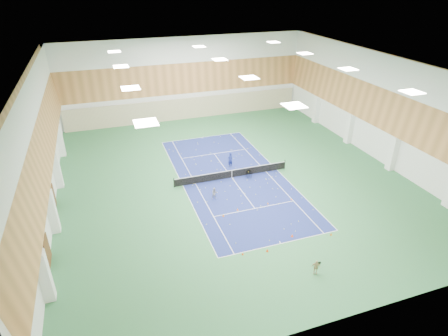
% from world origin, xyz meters
% --- Properties ---
extents(ground, '(40.00, 40.00, 0.00)m').
position_xyz_m(ground, '(0.00, 0.00, 0.00)').
color(ground, '#2D6A3D').
rests_on(ground, ground).
extents(room_shell, '(36.00, 40.00, 12.00)m').
position_xyz_m(room_shell, '(0.00, 0.00, 6.00)').
color(room_shell, white).
rests_on(room_shell, ground).
extents(wood_cladding, '(36.00, 40.00, 8.00)m').
position_xyz_m(wood_cladding, '(0.00, 0.00, 8.00)').
color(wood_cladding, '#BE8046').
rests_on(wood_cladding, room_shell).
extents(ceiling_light_grid, '(21.40, 25.40, 0.06)m').
position_xyz_m(ceiling_light_grid, '(0.00, 0.00, 11.92)').
color(ceiling_light_grid, white).
rests_on(ceiling_light_grid, room_shell).
extents(court_surface, '(10.97, 23.77, 0.01)m').
position_xyz_m(court_surface, '(0.00, 0.00, 0.01)').
color(court_surface, navy).
rests_on(court_surface, ground).
extents(tennis_balls_scatter, '(10.57, 22.77, 0.07)m').
position_xyz_m(tennis_balls_scatter, '(0.00, 0.00, 0.05)').
color(tennis_balls_scatter, yellow).
rests_on(tennis_balls_scatter, ground).
extents(tennis_net, '(12.80, 0.10, 1.10)m').
position_xyz_m(tennis_net, '(0.00, 0.00, 0.55)').
color(tennis_net, black).
rests_on(tennis_net, ground).
extents(back_curtain, '(35.40, 0.16, 3.20)m').
position_xyz_m(back_curtain, '(0.00, 19.75, 1.60)').
color(back_curtain, '#C6B793').
rests_on(back_curtain, ground).
extents(door_left_a, '(0.08, 1.80, 2.20)m').
position_xyz_m(door_left_a, '(-17.92, -8.00, 1.10)').
color(door_left_a, '#593319').
rests_on(door_left_a, ground).
extents(door_left_b, '(0.08, 1.80, 2.20)m').
position_xyz_m(door_left_b, '(-17.92, 0.00, 1.10)').
color(door_left_b, '#593319').
rests_on(door_left_b, ground).
extents(coach, '(0.77, 0.64, 1.81)m').
position_xyz_m(coach, '(0.71, 2.56, 0.90)').
color(coach, navy).
rests_on(coach, ground).
extents(child_court, '(0.62, 0.49, 1.22)m').
position_xyz_m(child_court, '(-3.07, -3.47, 0.61)').
color(child_court, gray).
rests_on(child_court, ground).
extents(child_apron, '(0.77, 0.56, 1.21)m').
position_xyz_m(child_apron, '(0.85, -15.80, 0.60)').
color(child_apron, tan).
rests_on(child_apron, ground).
extents(ball_cart, '(0.53, 0.53, 0.85)m').
position_xyz_m(ball_cart, '(1.75, -0.60, 0.42)').
color(ball_cart, black).
rests_on(ball_cart, ground).
extents(cone_svc_a, '(0.21, 0.21, 0.23)m').
position_xyz_m(cone_svc_a, '(-3.26, -6.63, 0.11)').
color(cone_svc_a, orange).
rests_on(cone_svc_a, ground).
extents(cone_svc_b, '(0.19, 0.19, 0.21)m').
position_xyz_m(cone_svc_b, '(-1.66, -6.13, 0.11)').
color(cone_svc_b, orange).
rests_on(cone_svc_b, ground).
extents(cone_svc_c, '(0.17, 0.17, 0.19)m').
position_xyz_m(cone_svc_c, '(1.51, -6.08, 0.10)').
color(cone_svc_c, orange).
rests_on(cone_svc_c, ground).
extents(cone_svc_d, '(0.18, 0.18, 0.20)m').
position_xyz_m(cone_svc_d, '(4.04, -6.14, 0.10)').
color(cone_svc_d, orange).
rests_on(cone_svc_d, ground).
extents(cone_base_a, '(0.18, 0.18, 0.20)m').
position_xyz_m(cone_base_a, '(-3.49, -12.11, 0.10)').
color(cone_base_a, '#FF540D').
rests_on(cone_base_a, ground).
extents(cone_base_b, '(0.22, 0.22, 0.24)m').
position_xyz_m(cone_base_b, '(-1.48, -12.41, 0.12)').
color(cone_base_b, '#FC4D0D').
rests_on(cone_base_b, ground).
extents(cone_base_c, '(0.23, 0.23, 0.25)m').
position_xyz_m(cone_base_c, '(1.32, -11.36, 0.13)').
color(cone_base_c, '#E4460C').
rests_on(cone_base_c, ground).
extents(cone_base_d, '(0.19, 0.19, 0.21)m').
position_xyz_m(cone_base_d, '(4.57, -12.25, 0.10)').
color(cone_base_d, orange).
rests_on(cone_base_d, ground).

